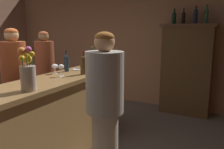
% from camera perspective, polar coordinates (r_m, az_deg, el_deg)
% --- Properties ---
extents(wall_back, '(5.70, 0.12, 2.61)m').
position_cam_1_polar(wall_back, '(5.50, 0.51, 7.54)').
color(wall_back, tan).
rests_on(wall_back, ground).
extents(bar_counter, '(0.61, 2.55, 1.07)m').
position_cam_1_polar(bar_counter, '(2.93, -14.99, -11.51)').
color(bar_counter, olive).
rests_on(bar_counter, ground).
extents(display_cabinet, '(1.00, 0.41, 1.74)m').
position_cam_1_polar(display_cabinet, '(4.70, 17.78, 1.52)').
color(display_cabinet, brown).
rests_on(display_cabinet, ground).
extents(wine_bottle_malbec, '(0.07, 0.07, 0.32)m').
position_cam_1_polar(wine_bottle_malbec, '(3.64, -4.84, 4.09)').
color(wine_bottle_malbec, '#25532E').
rests_on(wine_bottle_malbec, bar_counter).
extents(wine_bottle_riesling, '(0.06, 0.06, 0.29)m').
position_cam_1_polar(wine_bottle_riesling, '(3.26, -11.12, 2.95)').
color(wine_bottle_riesling, '#1B2B3B').
rests_on(wine_bottle_riesling, bar_counter).
extents(wine_bottle_rose, '(0.08, 0.08, 0.30)m').
position_cam_1_polar(wine_bottle_rose, '(3.03, -7.07, 2.63)').
color(wine_bottle_rose, '#492F14').
rests_on(wine_bottle_rose, bar_counter).
extents(wine_glass_front, '(0.08, 0.08, 0.15)m').
position_cam_1_polar(wine_glass_front, '(3.46, -6.88, 3.07)').
color(wine_glass_front, white).
rests_on(wine_glass_front, bar_counter).
extents(wine_glass_mid, '(0.08, 0.08, 0.13)m').
position_cam_1_polar(wine_glass_mid, '(3.14, -13.83, 1.93)').
color(wine_glass_mid, white).
rests_on(wine_glass_mid, bar_counter).
extents(wine_glass_rear, '(0.07, 0.07, 0.15)m').
position_cam_1_polar(wine_glass_rear, '(2.94, -12.36, 1.66)').
color(wine_glass_rear, white).
rests_on(wine_glass_rear, bar_counter).
extents(flower_arrangement, '(0.15, 0.16, 0.42)m').
position_cam_1_polar(flower_arrangement, '(2.33, -19.99, 0.43)').
color(flower_arrangement, tan).
rests_on(flower_arrangement, bar_counter).
extents(cheese_plate, '(0.14, 0.14, 0.01)m').
position_cam_1_polar(cheese_plate, '(3.38, -8.46, 1.23)').
color(cheese_plate, white).
rests_on(cheese_plate, bar_counter).
extents(display_bottle_left, '(0.08, 0.08, 0.28)m').
position_cam_1_polar(display_bottle_left, '(4.71, 14.99, 13.44)').
color(display_bottle_left, '#13301F').
rests_on(display_bottle_left, display_cabinet).
extents(display_bottle_midleft, '(0.07, 0.07, 0.29)m').
position_cam_1_polar(display_bottle_midleft, '(4.67, 17.13, 13.31)').
color(display_bottle_midleft, black).
rests_on(display_bottle_midleft, display_cabinet).
extents(display_bottle_center, '(0.08, 0.08, 0.33)m').
position_cam_1_polar(display_bottle_center, '(4.63, 19.83, 13.44)').
color(display_bottle_center, '#182339').
rests_on(display_bottle_center, display_cabinet).
extents(display_bottle_midright, '(0.07, 0.07, 0.33)m').
position_cam_1_polar(display_bottle_midright, '(4.61, 22.15, 13.33)').
color(display_bottle_midright, '#2E5234').
rests_on(display_bottle_midright, display_cabinet).
extents(patron_in_navy, '(0.33, 0.33, 1.66)m').
position_cam_1_polar(patron_in_navy, '(3.35, -22.59, -2.39)').
color(patron_in_navy, '#1D274E').
rests_on(patron_in_navy, ground).
extents(patron_by_cabinet, '(0.32, 0.32, 1.61)m').
position_cam_1_polar(patron_by_cabinet, '(4.20, -15.99, 0.26)').
color(patron_by_cabinet, maroon).
rests_on(patron_by_cabinet, ground).
extents(bartender, '(0.39, 0.39, 1.62)m').
position_cam_1_polar(bartender, '(2.40, -1.76, -7.38)').
color(bartender, tan).
rests_on(bartender, ground).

